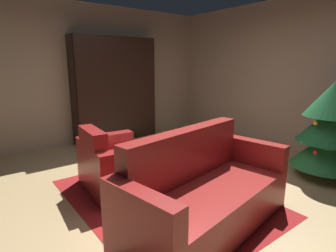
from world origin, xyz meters
TOP-DOWN VIEW (x-y plane):
  - ground_plane at (0.00, 0.00)m, footprint 6.75×6.75m
  - wall_back at (0.00, 2.72)m, footprint 5.75×0.06m
  - wall_left at (-2.84, 0.00)m, footprint 0.06×5.50m
  - area_rug at (0.13, -0.31)m, footprint 2.61×1.93m
  - bookshelf_unit at (-2.60, 0.56)m, footprint 0.36×1.77m
  - armchair_red at (-0.46, -0.66)m, footprint 1.04×0.85m
  - couch_red at (0.84, -0.32)m, footprint 1.11×2.05m
  - coffee_table at (0.00, -0.22)m, footprint 0.68×0.68m
  - book_stack_on_table at (0.03, -0.22)m, footprint 0.21×0.17m
  - bottle_on_table at (0.16, -0.11)m, footprint 0.08×0.08m
  - decorated_tree at (1.03, 1.91)m, footprint 0.95×0.95m

SIDE VIEW (x-z plane):
  - ground_plane at x=0.00m, z-range 0.00..0.00m
  - area_rug at x=0.13m, z-range 0.00..0.01m
  - armchair_red at x=-0.46m, z-range -0.11..0.72m
  - couch_red at x=0.84m, z-range -0.15..0.80m
  - coffee_table at x=0.00m, z-range 0.16..0.57m
  - book_stack_on_table at x=0.03m, z-range 0.40..0.54m
  - bottle_on_table at x=0.16m, z-range 0.37..0.67m
  - decorated_tree at x=1.03m, z-range 0.02..1.40m
  - bookshelf_unit at x=-2.60m, z-range -0.02..2.11m
  - wall_back at x=0.00m, z-range 0.00..2.75m
  - wall_left at x=-2.84m, z-range 0.00..2.75m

